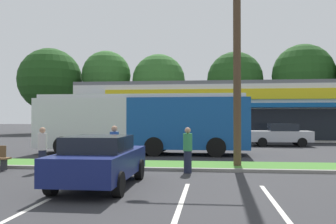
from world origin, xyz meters
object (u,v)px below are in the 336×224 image
object	(u,v)px
utility_pole	(234,17)
pedestrian_near_bench	(42,149)
city_bus	(142,122)
pedestrian_mid	(114,148)
car_2	(280,135)
car_0	(100,160)
pedestrian_by_pole	(188,150)

from	to	relation	value
utility_pole	pedestrian_near_bench	bearing A→B (deg)	-166.31
utility_pole	city_bus	world-z (taller)	utility_pole
utility_pole	pedestrian_mid	xyz separation A→B (m)	(-4.47, -1.29, -5.12)
car_2	pedestrian_mid	xyz separation A→B (m)	(-8.47, -13.49, 0.04)
city_bus	car_0	distance (m)	9.80
pedestrian_by_pole	city_bus	bearing A→B (deg)	-37.45
city_bus	car_0	size ratio (longest dim) A/B	2.67
car_0	pedestrian_mid	world-z (taller)	pedestrian_mid
utility_pole	pedestrian_by_pole	distance (m)	5.61
pedestrian_near_bench	pedestrian_mid	size ratio (longest dim) A/B	0.97
pedestrian_near_bench	car_2	bearing A→B (deg)	4.48
pedestrian_near_bench	utility_pole	bearing A→B (deg)	-33.35
car_2	pedestrian_near_bench	bearing A→B (deg)	51.51
pedestrian_near_bench	pedestrian_mid	xyz separation A→B (m)	(2.59, 0.43, 0.03)
utility_pole	city_bus	size ratio (longest dim) A/B	0.97
city_bus	car_2	bearing A→B (deg)	-141.47
car_0	car_2	distance (m)	18.44
car_0	pedestrian_near_bench	distance (m)	4.01
car_0	pedestrian_by_pole	size ratio (longest dim) A/B	2.65
city_bus	car_0	bearing A→B (deg)	93.86
utility_pole	pedestrian_by_pole	bearing A→B (deg)	-140.57
city_bus	pedestrian_by_pole	distance (m)	7.44
car_0	car_2	bearing A→B (deg)	-25.95
city_bus	utility_pole	bearing A→B (deg)	131.41
car_0	pedestrian_by_pole	distance (m)	3.77
car_2	city_bus	bearing A→B (deg)	38.28
pedestrian_mid	car_2	bearing A→B (deg)	78.22
utility_pole	car_2	xyz separation A→B (m)	(4.01, 12.20, -5.16)
utility_pole	pedestrian_mid	world-z (taller)	utility_pole
city_bus	car_0	xyz separation A→B (m)	(0.61, -9.73, -1.00)
utility_pole	city_bus	xyz separation A→B (m)	(-4.67, 5.35, -4.20)
utility_pole	city_bus	bearing A→B (deg)	131.17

